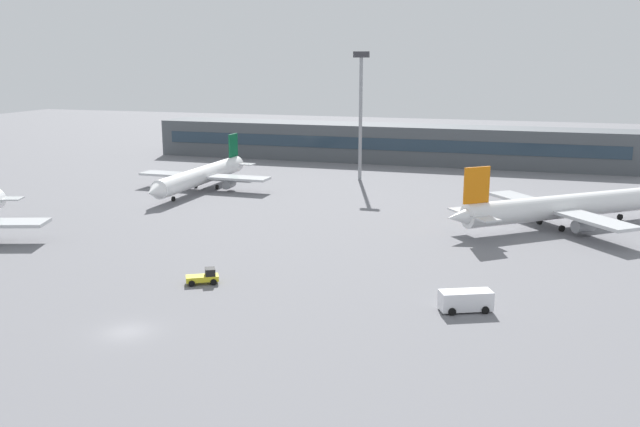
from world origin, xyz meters
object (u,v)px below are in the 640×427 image
(baggage_tug_yellow, at_px, (204,277))
(airplane_mid, at_px, (563,207))
(airplane_far, at_px, (201,176))
(service_van_white, at_px, (465,300))
(floodlight_tower_west, at_px, (361,107))

(baggage_tug_yellow, bearing_deg, airplane_mid, 45.83)
(airplane_mid, distance_m, airplane_far, 65.80)
(airplane_far, xyz_separation_m, service_van_white, (54.67, -50.43, -1.74))
(service_van_white, xyz_separation_m, floodlight_tower_west, (-28.63, 70.96, 13.96))
(floodlight_tower_west, bearing_deg, airplane_far, -141.74)
(service_van_white, bearing_deg, airplane_far, 137.31)
(floodlight_tower_west, bearing_deg, baggage_tug_yellow, -90.11)
(airplane_mid, bearing_deg, baggage_tug_yellow, -134.17)
(airplane_far, bearing_deg, service_van_white, -42.69)
(baggage_tug_yellow, distance_m, floodlight_tower_west, 72.40)
(airplane_mid, distance_m, baggage_tug_yellow, 56.14)
(airplane_mid, bearing_deg, floodlight_tower_west, 141.72)
(airplane_far, xyz_separation_m, baggage_tug_yellow, (25.91, -50.45, -2.06))
(service_van_white, distance_m, floodlight_tower_west, 77.78)
(airplane_far, bearing_deg, baggage_tug_yellow, -62.82)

